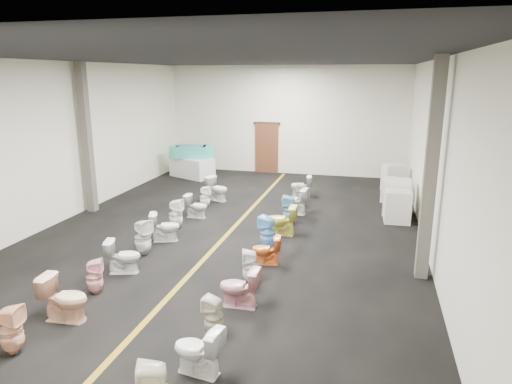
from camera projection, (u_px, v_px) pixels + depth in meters
floor at (228, 234)px, 12.17m from camera, size 16.00×16.00×0.00m
ceiling at (225, 59)px, 11.04m from camera, size 16.00×16.00×0.00m
wall_back at (286, 120)px, 19.11m from camera, size 10.00×0.00×10.00m
wall_left at (57, 143)px, 12.82m from camera, size 0.00×16.00×16.00m
wall_right at (435, 159)px, 10.40m from camera, size 0.00×16.00×16.00m
aisle_stripe at (228, 234)px, 12.17m from camera, size 0.12×15.60×0.01m
back_door at (267, 148)px, 19.54m from camera, size 1.00×0.10×2.10m
door_frame at (267, 123)px, 19.28m from camera, size 1.15×0.08×0.10m
column_left at (86, 139)px, 13.69m from camera, size 0.25×0.25×4.50m
column_right at (431, 172)px, 9.05m from camera, size 0.25×0.25×4.50m
display_table at (192, 167)px, 18.81m from camera, size 2.02×1.58×0.80m
bathtub at (192, 151)px, 18.65m from camera, size 1.83×0.94×0.55m
appliance_crate_a at (397, 206)px, 13.07m from camera, size 0.74×0.74×0.92m
appliance_crate_b at (397, 197)px, 13.80m from camera, size 0.81×0.81×1.06m
appliance_crate_c at (395, 191)px, 15.11m from camera, size 0.91×0.91×0.79m
appliance_crate_d at (394, 178)px, 16.38m from camera, size 0.88×0.88×1.01m
toilet_left_1 at (11, 330)px, 6.88m from camera, size 0.41×0.40×0.79m
toilet_left_2 at (65, 298)px, 7.81m from camera, size 0.84×0.52×0.82m
toilet_left_3 at (94, 277)px, 8.79m from camera, size 0.42×0.41×0.70m
toilet_left_4 at (123, 256)px, 9.72m from camera, size 0.81×0.60×0.74m
toilet_left_5 at (143, 237)px, 10.69m from camera, size 0.51×0.51×0.86m
toilet_left_6 at (165, 227)px, 11.57m from camera, size 0.84×0.66×0.75m
toilet_left_7 at (176, 214)px, 12.50m from camera, size 0.40×0.39×0.83m
toilet_left_8 at (196, 206)px, 13.49m from camera, size 0.69×0.40×0.69m
toilet_left_9 at (205, 197)px, 14.47m from camera, size 0.34×0.33×0.71m
toilet_left_10 at (217, 189)px, 15.30m from camera, size 0.90×0.72×0.81m
toilet_right_1 at (198, 350)px, 6.41m from camera, size 0.78×0.51×0.74m
toilet_right_2 at (214, 317)px, 7.35m from camera, size 0.36×0.36×0.69m
toilet_right_3 at (239, 287)px, 8.28m from camera, size 0.75×0.43×0.76m
toilet_right_4 at (250, 267)px, 9.22m from camera, size 0.41×0.40×0.72m
toilet_right_5 at (266, 250)px, 10.17m from camera, size 0.69×0.44×0.66m
toilet_right_6 at (268, 233)px, 11.01m from camera, size 0.47×0.47×0.84m
toilet_right_7 at (281, 220)px, 12.00m from camera, size 0.81×0.48×0.81m
toilet_right_8 at (289, 210)px, 12.89m from camera, size 0.41×0.40×0.83m
toilet_right_9 at (294, 201)px, 13.81m from camera, size 0.84×0.53×0.82m
toilet_right_10 at (301, 195)px, 14.78m from camera, size 0.33×0.32×0.69m
toilet_right_11 at (301, 186)px, 15.85m from camera, size 0.77×0.51×0.73m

